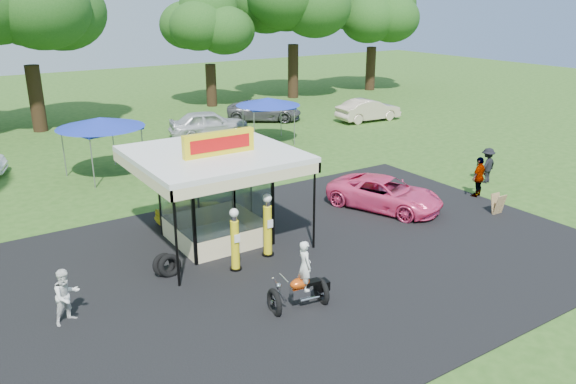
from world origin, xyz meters
name	(u,v)px	position (x,y,z in m)	size (l,w,h in m)	color
ground	(345,280)	(0.00, 0.00, 0.00)	(120.00, 120.00, 0.00)	#2A5119
asphalt_apron	(308,256)	(0.00, 2.00, 0.02)	(20.00, 14.00, 0.04)	black
gas_station_kiosk	(215,195)	(-2.00, 4.99, 1.78)	(5.40, 5.40, 4.18)	white
gas_pump_left	(235,241)	(-2.56, 2.48, 1.04)	(0.40, 0.40, 2.16)	black
gas_pump_right	(268,227)	(-1.12, 2.83, 1.09)	(0.42, 0.42, 2.27)	black
motorcycle	(303,281)	(-2.04, -0.59, 0.83)	(1.84, 1.06, 2.12)	black
spare_tires	(167,265)	(-4.59, 3.32, 0.39)	(0.94, 0.59, 0.79)	black
a_frame_sign	(498,204)	(8.81, 1.01, 0.44)	(0.50, 0.46, 0.87)	#593819
kiosk_car	(191,210)	(-2.00, 7.20, 0.48)	(1.13, 2.82, 0.96)	yellow
pink_sedan	(385,194)	(5.40, 4.06, 0.67)	(2.22, 4.82, 1.34)	#FD4483
spectator_west	(66,296)	(-7.85, 2.27, 0.79)	(0.77, 0.60, 1.59)	white
spectator_east_a	(487,165)	(11.93, 4.03, 0.85)	(1.10, 0.64, 1.71)	black
spectator_east_b	(479,177)	(9.88, 2.88, 0.93)	(1.09, 0.45, 1.85)	gray
bg_car_c	(209,124)	(4.91, 19.88, 0.86)	(2.03, 5.04, 1.72)	silver
bg_car_d	(264,110)	(10.50, 22.38, 0.74)	(2.45, 5.32, 1.48)	#515053
bg_car_e	(368,110)	(16.72, 18.13, 0.79)	(1.67, 4.79, 1.58)	beige
tent_west	(100,123)	(-3.09, 15.21, 2.68)	(4.24, 4.24, 2.96)	gray
tent_east	(268,102)	(7.40, 16.74, 2.47)	(3.91, 3.91, 2.73)	gray
oak_far_c	(23,9)	(-3.82, 27.62, 7.80)	(10.43, 10.43, 12.30)	black
oak_far_d	(209,30)	(9.85, 29.67, 6.00)	(7.91, 7.91, 9.42)	black
oak_far_e	(293,1)	(17.75, 29.45, 8.21)	(10.80, 10.80, 12.86)	black
oak_far_f	(373,13)	(26.45, 29.08, 7.07)	(9.14, 9.14, 11.02)	black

